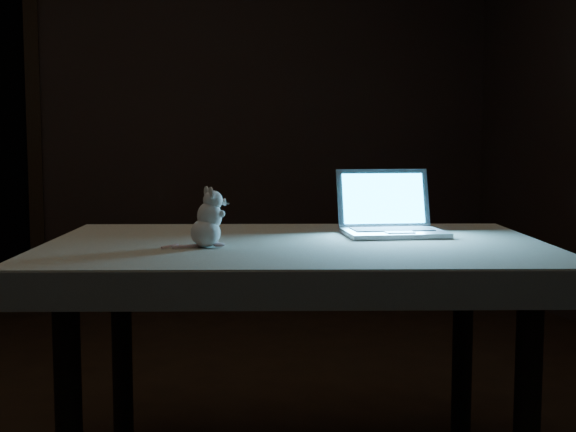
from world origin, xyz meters
name	(u,v)px	position (x,y,z in m)	size (l,w,h in m)	color
back_wall	(140,88)	(0.00, 2.50, 1.30)	(4.50, 0.04, 2.60)	black
table	(296,366)	(0.27, -0.15, 0.35)	(1.30, 0.84, 0.70)	black
tablecloth	(279,257)	(0.23, -0.13, 0.66)	(1.39, 0.93, 0.09)	beige
laptop	(395,202)	(0.60, -0.08, 0.81)	(0.29, 0.26, 0.20)	#B0B1B5
plush_mouse	(205,217)	(0.01, -0.20, 0.79)	(0.12, 0.12, 0.16)	white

